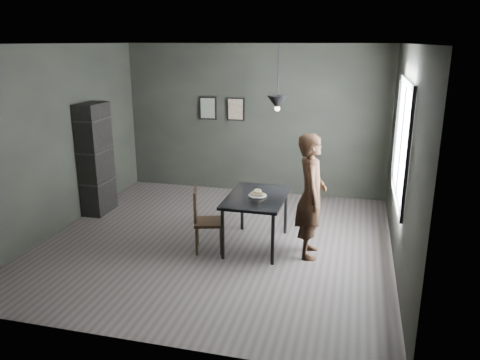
% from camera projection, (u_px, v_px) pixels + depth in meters
% --- Properties ---
extents(ground, '(5.00, 5.00, 0.00)m').
position_uv_depth(ground, '(216.00, 241.00, 6.90)').
color(ground, '#342E2D').
rests_on(ground, ground).
extents(back_wall, '(5.00, 0.10, 2.80)m').
position_uv_depth(back_wall, '(254.00, 120.00, 8.83)').
color(back_wall, black).
rests_on(back_wall, ground).
extents(ceiling, '(5.00, 5.00, 0.02)m').
position_uv_depth(ceiling, '(213.00, 44.00, 6.11)').
color(ceiling, silver).
rests_on(ceiling, ground).
extents(window_assembly, '(0.04, 1.96, 1.56)m').
position_uv_depth(window_assembly, '(402.00, 140.00, 6.05)').
color(window_assembly, white).
rests_on(window_assembly, ground).
extents(cafe_table, '(0.80, 1.20, 0.75)m').
position_uv_depth(cafe_table, '(256.00, 201.00, 6.57)').
color(cafe_table, black).
rests_on(cafe_table, ground).
extents(white_plate, '(0.23, 0.23, 0.01)m').
position_uv_depth(white_plate, '(257.00, 196.00, 6.53)').
color(white_plate, white).
rests_on(white_plate, cafe_table).
extents(donut_pile, '(0.22, 0.15, 0.09)m').
position_uv_depth(donut_pile, '(258.00, 193.00, 6.51)').
color(donut_pile, beige).
rests_on(donut_pile, white_plate).
extents(woman, '(0.47, 0.66, 1.70)m').
position_uv_depth(woman, '(311.00, 196.00, 6.23)').
color(woman, black).
rests_on(woman, ground).
extents(wood_chair, '(0.49, 0.49, 0.90)m').
position_uv_depth(wood_chair, '(203.00, 216.00, 6.46)').
color(wood_chair, black).
rests_on(wood_chair, ground).
extents(shelf_unit, '(0.37, 0.63, 1.87)m').
position_uv_depth(shelf_unit, '(96.00, 159.00, 7.84)').
color(shelf_unit, black).
rests_on(shelf_unit, ground).
extents(pendant_lamp, '(0.28, 0.28, 0.86)m').
position_uv_depth(pendant_lamp, '(277.00, 102.00, 6.21)').
color(pendant_lamp, black).
rests_on(pendant_lamp, ground).
extents(framed_print_left, '(0.34, 0.04, 0.44)m').
position_uv_depth(framed_print_left, '(208.00, 108.00, 8.95)').
color(framed_print_left, black).
rests_on(framed_print_left, ground).
extents(framed_print_right, '(0.34, 0.04, 0.44)m').
position_uv_depth(framed_print_right, '(236.00, 109.00, 8.82)').
color(framed_print_right, black).
rests_on(framed_print_right, ground).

